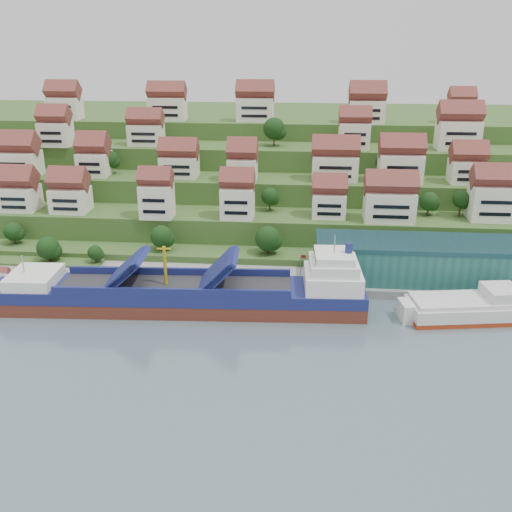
{
  "coord_description": "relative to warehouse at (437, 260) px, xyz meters",
  "views": [
    {
      "loc": [
        18.2,
        -119.12,
        59.86
      ],
      "look_at": [
        6.77,
        14.0,
        8.0
      ],
      "focal_mm": 40.0,
      "sensor_mm": 36.0,
      "label": 1
    }
  ],
  "objects": [
    {
      "name": "quay",
      "position": [
        -32.0,
        -2.0,
        -6.1
      ],
      "size": [
        180.0,
        14.0,
        2.2
      ],
      "primitive_type": "cube",
      "color": "gray",
      "rests_on": "ground"
    },
    {
      "name": "ground",
      "position": [
        -52.0,
        -17.0,
        -7.2
      ],
      "size": [
        300.0,
        300.0,
        0.0
      ],
      "primitive_type": "plane",
      "color": "slate",
      "rests_on": "ground"
    },
    {
      "name": "hillside_trees",
      "position": [
        -55.94,
        27.64,
        9.53
      ],
      "size": [
        139.07,
        62.33,
        31.02
      ],
      "color": "#183B13",
      "rests_on": "ground"
    },
    {
      "name": "flagpole",
      "position": [
        -33.89,
        -7.0,
        -0.32
      ],
      "size": [
        1.28,
        0.16,
        8.0
      ],
      "color": "gray",
      "rests_on": "quay"
    },
    {
      "name": "hillside",
      "position": [
        -52.0,
        86.55,
        3.46
      ],
      "size": [
        260.0,
        128.0,
        31.0
      ],
      "color": "#2D4C1E",
      "rests_on": "ground"
    },
    {
      "name": "cargo_ship",
      "position": [
        -58.23,
        -17.64,
        -3.73
      ],
      "size": [
        83.53,
        16.89,
        18.48
      ],
      "rotation": [
        0.0,
        0.0,
        0.05
      ],
      "color": "#5E281C",
      "rests_on": "ground"
    },
    {
      "name": "hillside_village",
      "position": [
        -49.1,
        42.76,
        16.76
      ],
      "size": [
        155.94,
        62.89,
        28.14
      ],
      "color": "white",
      "rests_on": "ground"
    },
    {
      "name": "pebble_beach",
      "position": [
        -110.0,
        -5.0,
        -6.7
      ],
      "size": [
        45.0,
        20.0,
        1.0
      ],
      "primitive_type": "cube",
      "color": "gray",
      "rests_on": "ground"
    },
    {
      "name": "second_ship",
      "position": [
        4.95,
        -16.88,
        -4.8
      ],
      "size": [
        28.61,
        14.13,
        7.94
      ],
      "rotation": [
        0.0,
        0.0,
        0.15
      ],
      "color": "maroon",
      "rests_on": "ground"
    },
    {
      "name": "warehouse",
      "position": [
        0.0,
        0.0,
        0.0
      ],
      "size": [
        60.0,
        15.0,
        10.0
      ],
      "primitive_type": "cube",
      "color": "#24625A",
      "rests_on": "quay"
    }
  ]
}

